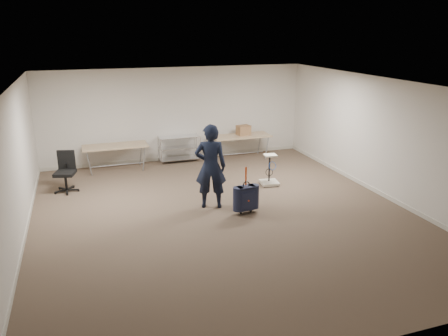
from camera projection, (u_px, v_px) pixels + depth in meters
name	position (u px, v px, depth m)	size (l,w,h in m)	color
ground	(223.00, 214.00, 9.53)	(9.00, 9.00, 0.00)	#4B3B2E
room_shell	(206.00, 191.00, 10.76)	(8.00, 9.00, 9.00)	silver
folding_table_left	(115.00, 147.00, 12.31)	(1.80, 0.75, 0.73)	tan
folding_table_right	(241.00, 137.00, 13.46)	(1.80, 0.75, 0.73)	tan
wire_shelf	(179.00, 148.00, 13.18)	(1.22, 0.47, 0.80)	silver
person	(211.00, 166.00, 9.65)	(0.70, 0.46, 1.92)	black
suitcase	(246.00, 198.00, 9.47)	(0.41, 0.26, 1.06)	#161D32
office_chair	(66.00, 179.00, 10.81)	(0.61, 0.61, 1.00)	black
equipment_cart	(270.00, 177.00, 11.28)	(0.49, 0.49, 0.81)	beige
cardboard_box	(243.00, 130.00, 13.48)	(0.39, 0.29, 0.29)	#8A5F40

